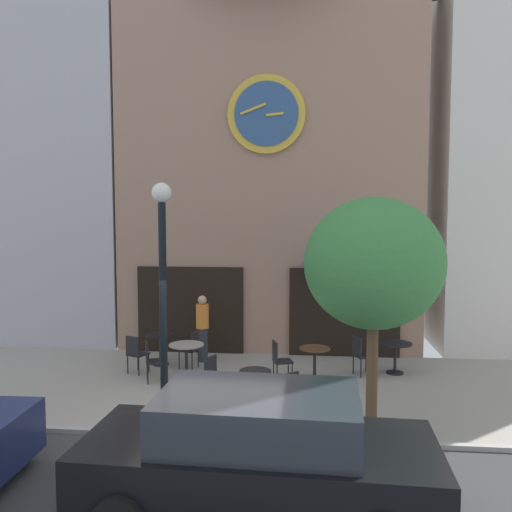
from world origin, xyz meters
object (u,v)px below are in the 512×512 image
at_px(cafe_chair_outer, 279,358).
at_px(parked_car_black, 259,456).
at_px(street_lamp, 163,298).
at_px(cafe_table_near_door, 395,351).
at_px(cafe_chair_right_end, 286,392).
at_px(cafe_table_near_curb, 255,384).
at_px(cafe_chair_left_end, 215,376).
at_px(cafe_chair_by_entrance, 361,353).
at_px(street_tree, 374,264).
at_px(cafe_table_rightmost, 160,343).
at_px(cafe_chair_under_awning, 136,351).
at_px(cafe_chair_facing_wall, 192,347).
at_px(pedestrian_orange, 202,327).
at_px(cafe_table_center_left, 315,358).
at_px(cafe_table_center_right, 186,353).
at_px(cafe_chair_near_tree, 151,358).

bearing_deg(cafe_chair_outer, parked_car_black, -89.50).
height_order(street_lamp, cafe_table_near_door, street_lamp).
relative_size(street_lamp, cafe_chair_right_end, 4.74).
bearing_deg(cafe_table_near_curb, cafe_chair_left_end, 161.03).
height_order(street_lamp, cafe_chair_by_entrance, street_lamp).
height_order(street_tree, cafe_chair_by_entrance, street_tree).
height_order(cafe_table_rightmost, cafe_chair_under_awning, cafe_chair_under_awning).
xyz_separation_m(street_tree, cafe_chair_facing_wall, (-3.88, 3.08, -2.32)).
height_order(cafe_table_near_door, pedestrian_orange, pedestrian_orange).
xyz_separation_m(cafe_table_center_left, cafe_chair_by_entrance, (1.05, 0.50, 0.01)).
distance_m(pedestrian_orange, parked_car_black, 6.99).
xyz_separation_m(cafe_table_center_left, cafe_chair_outer, (-0.78, -0.14, 0.01)).
distance_m(street_tree, cafe_table_near_curb, 3.22).
height_order(cafe_table_rightmost, cafe_chair_left_end, cafe_chair_left_end).
distance_m(cafe_table_center_right, cafe_chair_right_end, 3.30).
bearing_deg(parked_car_black, pedestrian_orange, 107.09).
distance_m(cafe_chair_left_end, pedestrian_orange, 2.96).
height_order(cafe_chair_near_tree, cafe_chair_left_end, same).
xyz_separation_m(cafe_table_center_right, cafe_chair_right_end, (2.36, -2.30, -0.04)).
bearing_deg(cafe_chair_right_end, parked_car_black, -93.95).
height_order(cafe_table_center_right, cafe_chair_right_end, cafe_chair_right_end).
bearing_deg(street_tree, cafe_chair_under_awning, 153.60).
distance_m(cafe_table_center_left, pedestrian_orange, 3.09).
bearing_deg(pedestrian_orange, parked_car_black, -72.91).
bearing_deg(street_lamp, cafe_chair_under_awning, 119.63).
xyz_separation_m(cafe_table_near_curb, parked_car_black, (0.41, -3.56, 0.27)).
relative_size(cafe_chair_right_end, cafe_chair_outer, 1.00).
bearing_deg(cafe_chair_facing_wall, cafe_chair_near_tree, -121.63).
distance_m(cafe_table_near_door, cafe_chair_outer, 2.78).
xyz_separation_m(cafe_chair_by_entrance, cafe_chair_facing_wall, (-3.97, 0.14, 0.00)).
xyz_separation_m(cafe_table_center_right, cafe_chair_under_awning, (-1.23, 0.15, -0.04)).
bearing_deg(cafe_table_near_curb, street_lamp, -165.64).
xyz_separation_m(cafe_table_center_left, cafe_table_near_door, (1.87, 0.72, 0.01)).
bearing_deg(street_tree, street_lamp, 177.16).
xyz_separation_m(cafe_chair_outer, cafe_chair_facing_wall, (-2.14, 0.78, 0.00)).
bearing_deg(street_tree, cafe_table_center_left, 111.53).
distance_m(cafe_table_rightmost, parked_car_black, 6.97).
distance_m(cafe_chair_outer, cafe_chair_under_awning, 3.35).
relative_size(cafe_table_near_door, parked_car_black, 0.18).
bearing_deg(cafe_chair_facing_wall, parked_car_black, -70.07).
distance_m(cafe_chair_right_end, cafe_chair_under_awning, 4.35).
relative_size(cafe_table_center_right, cafe_chair_under_awning, 0.88).
bearing_deg(cafe_chair_left_end, cafe_table_near_curb, -18.97).
distance_m(cafe_table_near_curb, cafe_chair_right_end, 0.81).
relative_size(cafe_chair_left_end, cafe_chair_outer, 1.00).
height_order(cafe_table_rightmost, cafe_chair_near_tree, cafe_chair_near_tree).
xyz_separation_m(street_lamp, cafe_chair_right_end, (2.27, -0.11, -1.64)).
distance_m(cafe_chair_outer, cafe_chair_facing_wall, 2.28).
bearing_deg(cafe_table_near_door, cafe_chair_under_awning, -173.87).
distance_m(cafe_table_near_curb, cafe_table_center_left, 2.16).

